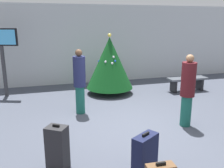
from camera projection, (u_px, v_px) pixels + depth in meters
name	position (u px, v px, depth m)	size (l,w,h in m)	color
ground_plane	(133.00, 127.00, 5.68)	(16.00, 16.00, 0.00)	#424754
back_wall	(91.00, 44.00, 9.60)	(16.00, 0.20, 3.01)	#B7BCC1
holiday_tree	(110.00, 63.00, 8.12)	(1.56, 1.56, 2.01)	#4C3319
flight_info_kiosk	(2.00, 48.00, 7.67)	(1.02, 0.43, 2.18)	#333338
waiting_bench	(187.00, 81.00, 8.55)	(1.40, 0.44, 0.48)	#4C5159
traveller_0	(188.00, 89.00, 5.55)	(0.41, 0.41, 1.68)	#19594C
traveller_1	(80.00, 80.00, 6.34)	(0.41, 0.41, 1.70)	#19594C
suitcase_1	(145.00, 156.00, 3.80)	(0.49, 0.41, 0.73)	#141938
suitcase_3	(57.00, 148.00, 3.99)	(0.41, 0.39, 0.79)	#232326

